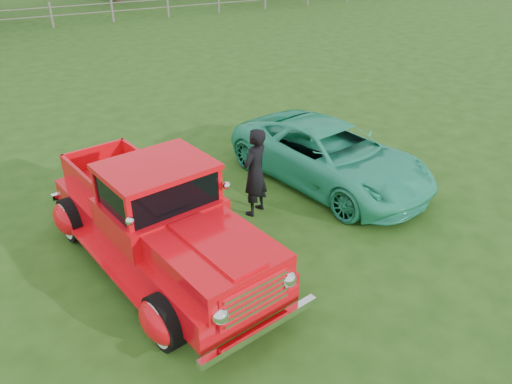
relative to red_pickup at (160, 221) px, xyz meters
name	(u,v)px	position (x,y,z in m)	size (l,w,h in m)	color
ground	(260,271)	(1.27, -0.88, -0.80)	(140.00, 140.00, 0.00)	#234813
fence_line	(51,15)	(1.27, 21.12, -0.19)	(48.00, 0.12, 1.20)	slate
red_pickup	(160,221)	(0.00, 0.00, 0.00)	(2.93, 5.23, 1.78)	black
teal_sedan	(330,155)	(3.92, 1.10, -0.18)	(2.03, 4.41, 1.23)	#2DB78B
man	(255,172)	(2.01, 0.73, 0.03)	(0.61, 0.40, 1.66)	black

